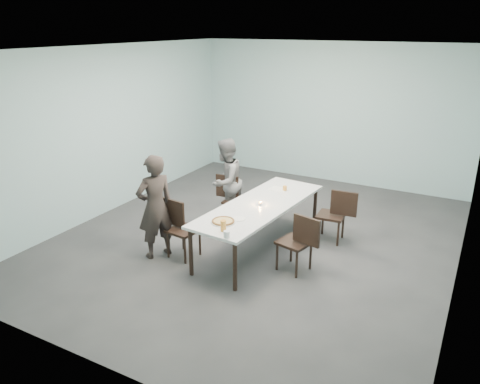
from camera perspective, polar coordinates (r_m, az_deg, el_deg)
The scene contains 16 objects.
ground at distance 7.75m, azimuth 2.12°, elevation -5.63°, with size 7.00×7.00×0.00m, color #333335.
room_shell at distance 7.12m, azimuth 2.33°, elevation 9.24°, with size 6.02×7.02×3.01m.
table at distance 7.13m, azimuth 2.41°, elevation -1.91°, with size 1.13×2.67×0.75m.
chair_near_left at distance 7.07m, azimuth -7.42°, elevation -3.94°, with size 0.63×0.47×0.87m.
chair_far_left at distance 8.13m, azimuth -0.86°, elevation -0.54°, with size 0.63×0.45×0.87m.
chair_near_right at distance 6.60m, azimuth 7.25°, elevation -5.75°, with size 0.65×0.51×0.87m.
chair_far_right at distance 7.62m, azimuth 11.66°, elevation -2.42°, with size 0.62×0.45×0.87m.
diner_near at distance 6.99m, azimuth -10.30°, elevation -1.80°, with size 0.58×0.38×1.59m, color black.
diner_far at distance 8.12m, azimuth -1.76°, elevation 1.31°, with size 0.73×0.57×1.51m, color slate.
pizza at distance 6.46m, azimuth -2.06°, elevation -3.59°, with size 0.34×0.34×0.04m.
side_plate at distance 6.57m, azimuth -0.13°, elevation -3.28°, with size 0.18×0.18×0.01m, color white.
beer_glass at distance 6.18m, azimuth -2.05°, elevation -4.13°, with size 0.08×0.08×0.15m, color orange.
water_tumbler at distance 6.01m, azimuth -1.64°, elevation -5.17°, with size 0.08×0.08×0.09m, color silver.
tealight at distance 7.07m, azimuth 2.47°, elevation -1.42°, with size 0.06×0.06×0.05m.
amber_tumbler at distance 7.70m, azimuth 5.49°, elevation 0.45°, with size 0.07×0.07×0.08m, color orange.
menu at distance 7.76m, azimuth 4.77°, elevation 0.35°, with size 0.30×0.22×0.01m, color silver.
Camera 1 is at (3.08, -6.28, 3.34)m, focal length 35.00 mm.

